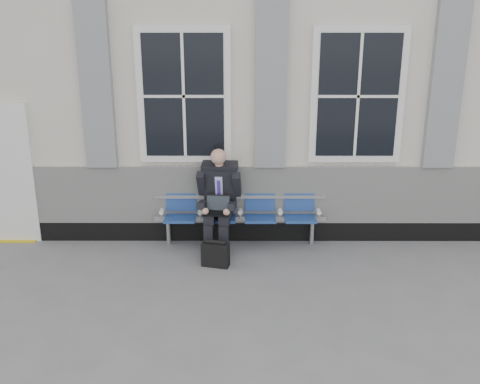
{
  "coord_description": "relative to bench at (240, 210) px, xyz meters",
  "views": [
    {
      "loc": [
        -1.32,
        -6.29,
        3.3
      ],
      "look_at": [
        -1.34,
        0.9,
        0.97
      ],
      "focal_mm": 40.0,
      "sensor_mm": 36.0,
      "label": 1
    }
  ],
  "objects": [
    {
      "name": "businessman",
      "position": [
        -0.31,
        -0.14,
        0.26
      ],
      "size": [
        0.66,
        0.89,
        1.53
      ],
      "color": "black",
      "rests_on": "ground"
    },
    {
      "name": "briefcase",
      "position": [
        -0.34,
        -0.79,
        -0.37
      ],
      "size": [
        0.41,
        0.25,
        0.39
      ],
      "color": "black",
      "rests_on": "ground"
    },
    {
      "name": "station_building",
      "position": [
        1.32,
        2.15,
        1.67
      ],
      "size": [
        14.4,
        4.4,
        4.49
      ],
      "color": "beige",
      "rests_on": "ground"
    },
    {
      "name": "ground",
      "position": [
        1.34,
        -1.32,
        -0.55
      ],
      "size": [
        70.0,
        70.0,
        0.0
      ],
      "primitive_type": "plane",
      "color": "slate",
      "rests_on": "ground"
    },
    {
      "name": "bench",
      "position": [
        0.0,
        0.0,
        0.0
      ],
      "size": [
        2.6,
        0.47,
        0.91
      ],
      "color": "#9EA0A3",
      "rests_on": "ground"
    }
  ]
}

